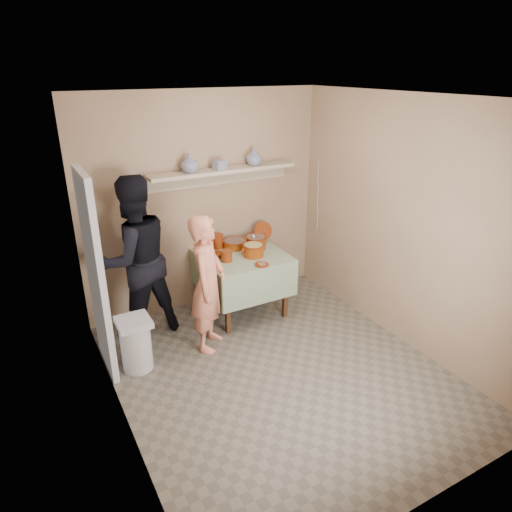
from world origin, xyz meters
TOP-DOWN VIEW (x-y plane):
  - ground at (0.00, 0.00)m, footprint 3.50×3.50m
  - tile_panel at (-1.46, 0.95)m, footprint 0.06×0.70m
  - plate_stack_a at (-0.06, 1.57)m, footprint 0.15×0.15m
  - plate_stack_b at (0.08, 1.60)m, footprint 0.15×0.15m
  - bowl_stack at (-0.00, 1.17)m, footprint 0.13×0.13m
  - empty_bowl at (-0.03, 1.34)m, footprint 0.17×0.17m
  - propped_lid at (0.71, 1.57)m, footprint 0.25×0.11m
  - vase_right at (0.61, 1.63)m, footprint 0.23×0.23m
  - vase_left at (-0.21, 1.62)m, footprint 0.27×0.27m
  - ceramic_box at (0.15, 1.60)m, footprint 0.17×0.14m
  - person_cook at (-0.41, 0.77)m, footprint 0.61×0.64m
  - person_helper at (-0.99, 1.38)m, footprint 1.00×0.85m
  - room_shell at (0.00, 0.00)m, footprint 3.04×3.54m
  - serving_table at (0.25, 1.28)m, footprint 0.97×0.97m
  - cazuela_meat_a at (0.27, 1.50)m, footprint 0.30×0.30m
  - cazuela_meat_b at (0.56, 1.49)m, footprint 0.28×0.28m
  - ladle at (0.52, 1.47)m, footprint 0.08×0.26m
  - cazuela_rice at (0.34, 1.16)m, footprint 0.33×0.25m
  - front_plate at (0.29, 0.88)m, footprint 0.16×0.16m
  - wall_shelf at (0.20, 1.65)m, footprint 1.80×0.25m
  - trash_bin at (-1.21, 0.75)m, footprint 0.32×0.32m
  - electrical_cord at (1.47, 1.48)m, footprint 0.01×0.05m

SIDE VIEW (x-z plane):
  - ground at x=0.00m, z-range 0.00..0.00m
  - trash_bin at x=-1.21m, z-range 0.00..0.56m
  - serving_table at x=0.25m, z-range 0.26..1.02m
  - person_cook at x=-0.41m, z-range 0.00..1.48m
  - front_plate at x=0.29m, z-range 0.76..0.78m
  - empty_bowl at x=-0.03m, z-range 0.76..0.81m
  - cazuela_meat_a at x=0.27m, z-range 0.77..0.87m
  - cazuela_meat_b at x=0.56m, z-range 0.77..0.87m
  - bowl_stack at x=0.00m, z-range 0.76..0.89m
  - cazuela_rice at x=0.34m, z-range 0.77..0.92m
  - plate_stack_b at x=0.08m, z-range 0.76..0.94m
  - plate_stack_a at x=-0.06m, z-range 0.76..0.96m
  - ladle at x=0.52m, z-range 0.78..0.97m
  - propped_lid at x=0.71m, z-range 0.76..1.00m
  - person_helper at x=-0.99m, z-range 0.00..1.82m
  - tile_panel at x=-1.46m, z-range 0.00..2.00m
  - electrical_cord at x=1.47m, z-range 0.80..1.70m
  - room_shell at x=0.00m, z-range 0.30..2.92m
  - wall_shelf at x=0.20m, z-range 1.57..1.78m
  - ceramic_box at x=0.15m, z-range 1.72..1.82m
  - vase_right at x=0.61m, z-range 1.72..1.92m
  - vase_left at x=-0.21m, z-range 1.72..1.93m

